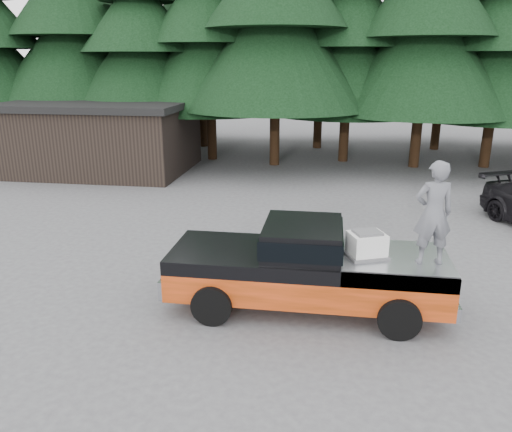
# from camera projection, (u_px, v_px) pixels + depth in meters

# --- Properties ---
(ground) EXTENTS (120.00, 120.00, 0.00)m
(ground) POSITION_uv_depth(u_px,v_px,m) (246.00, 288.00, 11.86)
(ground) COLOR #48484A
(ground) RESTS_ON ground
(pickup_truck) EXTENTS (6.00, 2.04, 1.33)m
(pickup_truck) POSITION_uv_depth(u_px,v_px,m) (306.00, 279.00, 10.73)
(pickup_truck) COLOR #E54919
(pickup_truck) RESTS_ON ground
(truck_cab) EXTENTS (1.66, 1.90, 0.59)m
(truck_cab) POSITION_uv_depth(u_px,v_px,m) (303.00, 237.00, 10.46)
(truck_cab) COLOR black
(truck_cab) RESTS_ON pickup_truck
(air_compressor) EXTENTS (0.86, 0.80, 0.48)m
(air_compressor) POSITION_uv_depth(u_px,v_px,m) (367.00, 245.00, 10.16)
(air_compressor) COLOR white
(air_compressor) RESTS_ON pickup_truck
(man_on_bed) EXTENTS (0.83, 0.62, 2.07)m
(man_on_bed) POSITION_uv_depth(u_px,v_px,m) (433.00, 213.00, 9.60)
(man_on_bed) COLOR #5C5D64
(man_on_bed) RESTS_ON pickup_truck
(utility_building) EXTENTS (8.40, 6.40, 3.30)m
(utility_building) POSITION_uv_depth(u_px,v_px,m) (103.00, 136.00, 23.95)
(utility_building) COLOR black
(utility_building) RESTS_ON ground
(treeline) EXTENTS (60.15, 16.05, 17.50)m
(treeline) POSITION_uv_depth(u_px,v_px,m) (309.00, 7.00, 25.69)
(treeline) COLOR black
(treeline) RESTS_ON ground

